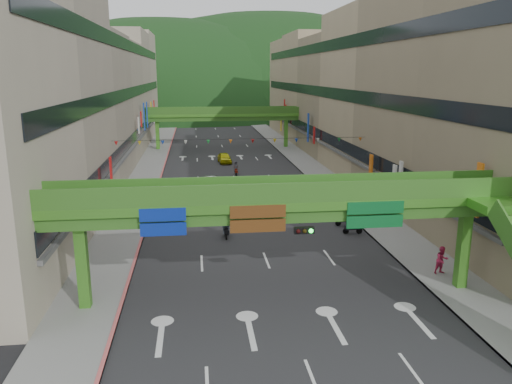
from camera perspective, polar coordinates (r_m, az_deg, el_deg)
The scene contains 23 objects.
ground at distance 24.57m, azimuth 5.37°, elevation -17.97°, with size 320.00×320.00×0.00m, color black.
road_slab at distance 71.74m, azimuth -3.11°, elevation 3.22°, with size 18.00×140.00×0.02m, color #28282B.
sidewalk_left at distance 71.85m, azimuth -11.91°, elevation 3.02°, with size 4.00×140.00×0.15m, color gray.
sidewalk_right at distance 73.28m, azimuth 5.52°, elevation 3.45°, with size 4.00×140.00×0.15m, color gray.
curb_left at distance 71.71m, azimuth -10.40°, elevation 3.08°, with size 0.20×140.00×0.18m, color #CC5959.
curb_right at distance 72.89m, azimuth 4.05°, elevation 3.44°, with size 0.20×140.00×0.18m, color gray.
building_row_left at distance 71.93m, azimuth -18.68°, elevation 10.16°, with size 12.80×95.00×19.00m.
building_row_right at distance 74.37m, azimuth 11.76°, elevation 10.66°, with size 12.80×95.00×19.00m.
overpass_near at distance 27.50m, azimuth 5.14°, elevation -2.59°, with size 28.00×12.27×7.10m.
overpass_far at distance 85.88m, azimuth -3.86°, elevation 8.54°, with size 28.00×2.20×7.10m.
hill_left at distance 181.18m, azimuth -10.35°, elevation 9.25°, with size 168.00×140.00×112.00m, color #1C4419.
hill_right at distance 203.03m, azimuth 1.47°, elevation 9.90°, with size 208.00×176.00×128.00m, color #1C4419.
bunting_string at distance 51.11m, azimuth -1.64°, elevation 5.81°, with size 26.00×0.36×0.47m.
scooter_rider_near at distance 39.65m, azimuth -3.45°, elevation -3.76°, with size 0.68×1.60×2.20m.
scooter_rider_mid at distance 47.50m, azimuth 0.18°, elevation -0.92°, with size 0.77×1.60×1.90m.
scooter_rider_left at distance 49.59m, azimuth -4.09°, elevation -0.33°, with size 0.99×1.59×1.95m.
scooter_rider_far at distance 63.65m, azimuth -2.31°, elevation 2.74°, with size 0.74×1.60×1.84m.
parked_scooter_row at distance 45.37m, azimuth 9.31°, elevation -2.38°, with size 1.60×9.37×1.08m.
car_silver at distance 56.78m, azimuth -5.18°, elevation 1.09°, with size 1.36×3.91×1.29m, color #B9B7C0.
car_yellow at distance 72.51m, azimuth -3.62°, elevation 3.90°, with size 1.72×4.27×1.46m, color #C1C011.
pedestrian_red at distance 34.52m, azimuth 20.46°, elevation -7.54°, with size 0.89×0.69×1.83m, color #C72550.
pedestrian_dark at distance 56.06m, azimuth 10.74°, elevation 0.95°, with size 0.98×0.41×1.68m, color black.
pedestrian_blue at distance 51.69m, azimuth 12.32°, elevation -0.17°, with size 0.80×0.51×1.71m, color #393C62.
Camera 1 is at (-4.70, -20.43, 12.81)m, focal length 35.00 mm.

